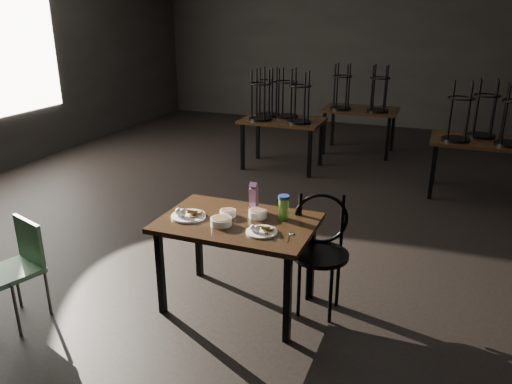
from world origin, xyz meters
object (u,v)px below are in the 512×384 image
at_px(juice_carton, 254,198).
at_px(bentwood_chair, 320,244).
at_px(main_table, 237,230).
at_px(water_bottle, 284,207).
at_px(school_chair, 19,262).

distance_m(juice_carton, bentwood_chair, 0.65).
bearing_deg(main_table, water_bottle, 27.04).
xyz_separation_m(juice_carton, school_chair, (-1.52, -1.00, -0.38)).
xyz_separation_m(main_table, juice_carton, (0.04, 0.24, 0.19)).
distance_m(water_bottle, school_chair, 2.06).
height_order(main_table, school_chair, school_chair).
distance_m(bentwood_chair, school_chair, 2.32).
bearing_deg(water_bottle, school_chair, -152.80).
bearing_deg(school_chair, water_bottle, 45.62).
relative_size(main_table, water_bottle, 6.19).
bearing_deg(school_chair, juice_carton, 51.73).
height_order(juice_carton, bentwood_chair, juice_carton).
xyz_separation_m(water_bottle, bentwood_chair, (0.29, 0.06, -0.29)).
relative_size(main_table, school_chair, 1.50).
height_order(juice_carton, school_chair, juice_carton).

